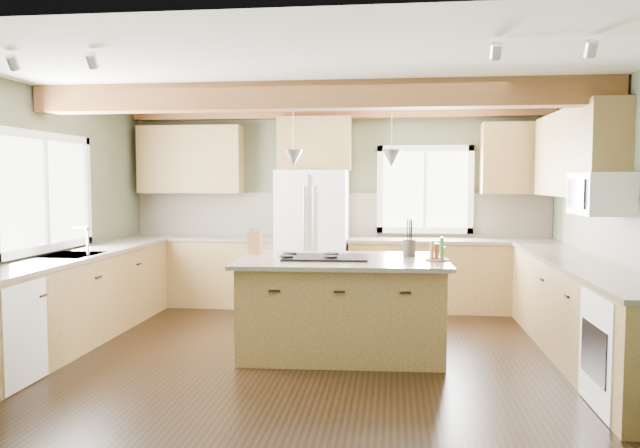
# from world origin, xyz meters

# --- Properties ---
(floor) EXTENTS (5.60, 5.60, 0.00)m
(floor) POSITION_xyz_m (0.00, 0.00, 0.00)
(floor) COLOR black
(floor) RESTS_ON ground
(ceiling) EXTENTS (5.60, 5.60, 0.00)m
(ceiling) POSITION_xyz_m (0.00, 0.00, 2.60)
(ceiling) COLOR silver
(ceiling) RESTS_ON wall_back
(wall_back) EXTENTS (5.60, 0.00, 5.60)m
(wall_back) POSITION_xyz_m (0.00, 2.50, 1.30)
(wall_back) COLOR #414833
(wall_back) RESTS_ON ground
(wall_left) EXTENTS (0.00, 5.00, 5.00)m
(wall_left) POSITION_xyz_m (-2.80, 0.00, 1.30)
(wall_left) COLOR #414833
(wall_left) RESTS_ON ground
(wall_right) EXTENTS (0.00, 5.00, 5.00)m
(wall_right) POSITION_xyz_m (2.80, 0.00, 1.30)
(wall_right) COLOR #414833
(wall_right) RESTS_ON ground
(ceiling_beam) EXTENTS (5.55, 0.26, 0.26)m
(ceiling_beam) POSITION_xyz_m (0.00, 0.05, 2.47)
(ceiling_beam) COLOR brown
(ceiling_beam) RESTS_ON ceiling
(soffit_trim) EXTENTS (5.55, 0.20, 0.10)m
(soffit_trim) POSITION_xyz_m (0.00, 2.40, 2.54)
(soffit_trim) COLOR brown
(soffit_trim) RESTS_ON ceiling
(backsplash_back) EXTENTS (5.58, 0.03, 0.58)m
(backsplash_back) POSITION_xyz_m (0.00, 2.48, 1.21)
(backsplash_back) COLOR brown
(backsplash_back) RESTS_ON wall_back
(backsplash_right) EXTENTS (0.03, 3.70, 0.58)m
(backsplash_right) POSITION_xyz_m (2.78, 0.05, 1.21)
(backsplash_right) COLOR brown
(backsplash_right) RESTS_ON wall_right
(base_cab_back_left) EXTENTS (2.02, 0.60, 0.88)m
(base_cab_back_left) POSITION_xyz_m (-1.79, 2.20, 0.44)
(base_cab_back_left) COLOR brown
(base_cab_back_left) RESTS_ON floor
(counter_back_left) EXTENTS (2.06, 0.64, 0.04)m
(counter_back_left) POSITION_xyz_m (-1.79, 2.20, 0.90)
(counter_back_left) COLOR brown
(counter_back_left) RESTS_ON base_cab_back_left
(base_cab_back_right) EXTENTS (2.62, 0.60, 0.88)m
(base_cab_back_right) POSITION_xyz_m (1.49, 2.20, 0.44)
(base_cab_back_right) COLOR brown
(base_cab_back_right) RESTS_ON floor
(counter_back_right) EXTENTS (2.66, 0.64, 0.04)m
(counter_back_right) POSITION_xyz_m (1.49, 2.20, 0.90)
(counter_back_right) COLOR brown
(counter_back_right) RESTS_ON base_cab_back_right
(base_cab_left) EXTENTS (0.60, 3.70, 0.88)m
(base_cab_left) POSITION_xyz_m (-2.50, 0.05, 0.44)
(base_cab_left) COLOR brown
(base_cab_left) RESTS_ON floor
(counter_left) EXTENTS (0.64, 3.74, 0.04)m
(counter_left) POSITION_xyz_m (-2.50, 0.05, 0.90)
(counter_left) COLOR brown
(counter_left) RESTS_ON base_cab_left
(base_cab_right) EXTENTS (0.60, 3.70, 0.88)m
(base_cab_right) POSITION_xyz_m (2.50, 0.05, 0.44)
(base_cab_right) COLOR brown
(base_cab_right) RESTS_ON floor
(counter_right) EXTENTS (0.64, 3.74, 0.04)m
(counter_right) POSITION_xyz_m (2.50, 0.05, 0.90)
(counter_right) COLOR brown
(counter_right) RESTS_ON base_cab_right
(upper_cab_back_left) EXTENTS (1.40, 0.35, 0.90)m
(upper_cab_back_left) POSITION_xyz_m (-1.99, 2.33, 1.95)
(upper_cab_back_left) COLOR brown
(upper_cab_back_left) RESTS_ON wall_back
(upper_cab_over_fridge) EXTENTS (0.96, 0.35, 0.70)m
(upper_cab_over_fridge) POSITION_xyz_m (-0.30, 2.33, 2.15)
(upper_cab_over_fridge) COLOR brown
(upper_cab_over_fridge) RESTS_ON wall_back
(upper_cab_right) EXTENTS (0.35, 2.20, 0.90)m
(upper_cab_right) POSITION_xyz_m (2.62, 0.90, 1.95)
(upper_cab_right) COLOR brown
(upper_cab_right) RESTS_ON wall_right
(upper_cab_back_corner) EXTENTS (0.90, 0.35, 0.90)m
(upper_cab_back_corner) POSITION_xyz_m (2.30, 2.33, 1.95)
(upper_cab_back_corner) COLOR brown
(upper_cab_back_corner) RESTS_ON wall_back
(window_left) EXTENTS (0.04, 1.60, 1.05)m
(window_left) POSITION_xyz_m (-2.78, 0.05, 1.55)
(window_left) COLOR white
(window_left) RESTS_ON wall_left
(window_back) EXTENTS (1.10, 0.04, 1.00)m
(window_back) POSITION_xyz_m (1.15, 2.48, 1.55)
(window_back) COLOR white
(window_back) RESTS_ON wall_back
(sink) EXTENTS (0.50, 0.65, 0.03)m
(sink) POSITION_xyz_m (-2.50, 0.05, 0.91)
(sink) COLOR #262628
(sink) RESTS_ON counter_left
(faucet) EXTENTS (0.02, 0.02, 0.28)m
(faucet) POSITION_xyz_m (-2.32, 0.05, 1.05)
(faucet) COLOR #B2B2B7
(faucet) RESTS_ON sink
(oven) EXTENTS (0.60, 0.72, 0.84)m
(oven) POSITION_xyz_m (2.49, -1.25, 0.43)
(oven) COLOR white
(oven) RESTS_ON floor
(microwave) EXTENTS (0.40, 0.70, 0.38)m
(microwave) POSITION_xyz_m (2.58, -0.05, 1.55)
(microwave) COLOR white
(microwave) RESTS_ON wall_right
(pendant_left) EXTENTS (0.18, 0.18, 0.16)m
(pendant_left) POSITION_xyz_m (-0.22, 0.03, 1.88)
(pendant_left) COLOR #B2B2B7
(pendant_left) RESTS_ON ceiling
(pendant_right) EXTENTS (0.18, 0.18, 0.16)m
(pendant_right) POSITION_xyz_m (0.72, 0.07, 1.88)
(pendant_right) COLOR #B2B2B7
(pendant_right) RESTS_ON ceiling
(refrigerator) EXTENTS (0.90, 0.74, 1.80)m
(refrigerator) POSITION_xyz_m (-0.30, 2.12, 0.90)
(refrigerator) COLOR silver
(refrigerator) RESTS_ON floor
(island) EXTENTS (1.92, 1.22, 0.88)m
(island) POSITION_xyz_m (0.25, 0.05, 0.44)
(island) COLOR brown
(island) RESTS_ON floor
(island_top) EXTENTS (2.05, 1.35, 0.04)m
(island_top) POSITION_xyz_m (0.25, 0.05, 0.90)
(island_top) COLOR brown
(island_top) RESTS_ON island
(cooktop) EXTENTS (0.83, 0.57, 0.02)m
(cooktop) POSITION_xyz_m (0.09, 0.04, 0.93)
(cooktop) COLOR black
(cooktop) RESTS_ON island_top
(knife_block) EXTENTS (0.14, 0.12, 0.21)m
(knife_block) POSITION_xyz_m (-0.66, 0.32, 1.03)
(knife_block) COLOR #572F1A
(knife_block) RESTS_ON island_top
(utensil_crock) EXTENTS (0.14, 0.14, 0.17)m
(utensil_crock) POSITION_xyz_m (0.90, 0.29, 1.00)
(utensil_crock) COLOR #49403A
(utensil_crock) RESTS_ON island_top
(bottle_tray) EXTENTS (0.27, 0.27, 0.21)m
(bottle_tray) POSITION_xyz_m (1.15, 0.01, 1.02)
(bottle_tray) COLOR brown
(bottle_tray) RESTS_ON island_top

